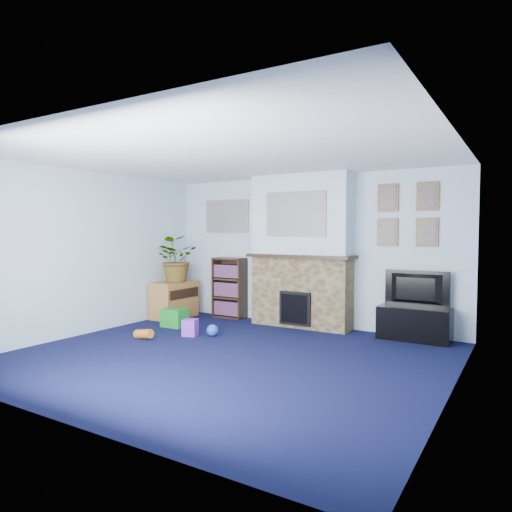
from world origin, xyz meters
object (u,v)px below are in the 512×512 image
Objects in this scene: tv_stand at (414,324)px; sideboard at (174,298)px; television at (415,289)px; bookshelf at (230,289)px.

tv_stand is 4.01m from sideboard.
television is 1.08× the size of sideboard.
television is 4.03m from sideboard.
sideboard is (-0.83, -0.52, -0.15)m from bookshelf.
television reaches higher than sideboard.
bookshelf reaches higher than sideboard.
television is (0.00, 0.02, 0.49)m from tv_stand.
bookshelf is (-3.16, 0.06, -0.21)m from television.
sideboard is (-3.98, -0.45, 0.12)m from tv_stand.
television is at bearing 90.00° from tv_stand.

